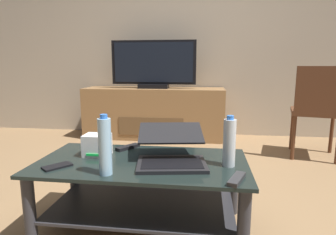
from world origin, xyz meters
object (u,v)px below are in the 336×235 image
television (154,65)px  water_bottle_far (229,142)px  router_box (97,145)px  tv_remote (128,147)px  water_bottle_near (105,146)px  cell_phone (57,166)px  soundbar_remote (237,179)px  media_cabinet (154,113)px  laptop (171,151)px  dining_chair (317,107)px  coffee_table (142,183)px

television → water_bottle_far: size_ratio=3.94×
router_box → tv_remote: bearing=48.2°
water_bottle_near → cell_phone: (-0.28, 0.06, -0.13)m
soundbar_remote → media_cabinet: bearing=129.6°
media_cabinet → water_bottle_far: (0.77, -2.10, 0.21)m
television → laptop: size_ratio=2.30×
water_bottle_far → cell_phone: 0.88m
laptop → router_box: 0.44m
television → water_bottle_near: 2.31m
dining_chair → soundbar_remote: bearing=-118.8°
dining_chair → water_bottle_far: bearing=-122.7°
water_bottle_near → tv_remote: bearing=91.2°
coffee_table → dining_chair: (1.39, 1.44, 0.24)m
water_bottle_far → router_box: bearing=174.0°
television → dining_chair: bearing=-20.0°
coffee_table → water_bottle_far: (0.46, -0.02, 0.25)m
dining_chair → soundbar_remote: size_ratio=5.63×
water_bottle_near → tv_remote: 0.44m
coffee_table → water_bottle_near: (-0.13, -0.21, 0.27)m
soundbar_remote → router_box: bearing=-179.4°
cell_phone → coffee_table: bearing=59.7°
cell_phone → tv_remote: 0.45m
dining_chair → cell_phone: bearing=-138.5°
media_cabinet → water_bottle_near: 2.31m
television → tv_remote: bearing=-84.7°
dining_chair → soundbar_remote: 1.89m
water_bottle_far → soundbar_remote: size_ratio=1.65×
router_box → water_bottle_far: bearing=-6.0°
water_bottle_far → coffee_table: bearing=177.8°
dining_chair → water_bottle_far: size_ratio=3.42×
water_bottle_near → soundbar_remote: (0.61, -0.00, -0.13)m
coffee_table → cell_phone: bearing=-159.3°
dining_chair → water_bottle_far: 1.73m
media_cabinet → laptop: (0.47, -2.07, 0.15)m
cell_phone → dining_chair: bearing=80.5°
tv_remote → soundbar_remote: same height
television → router_box: 2.05m
tv_remote → laptop: bearing=1.0°
water_bottle_far → soundbar_remote: 0.23m
media_cabinet → laptop: bearing=-77.3°
coffee_table → dining_chair: dining_chair is taller
television → soundbar_remote: television is taller
water_bottle_near → tv_remote: size_ratio=1.81×
coffee_table → television: size_ratio=1.09×
media_cabinet → cell_phone: (-0.10, -2.23, 0.09)m
laptop → soundbar_remote: (0.32, -0.22, -0.05)m
coffee_table → television: (-0.31, 2.06, 0.63)m
cell_phone → tv_remote: (0.27, 0.37, 0.01)m
laptop → tv_remote: laptop is taller
media_cabinet → laptop: size_ratio=3.84×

